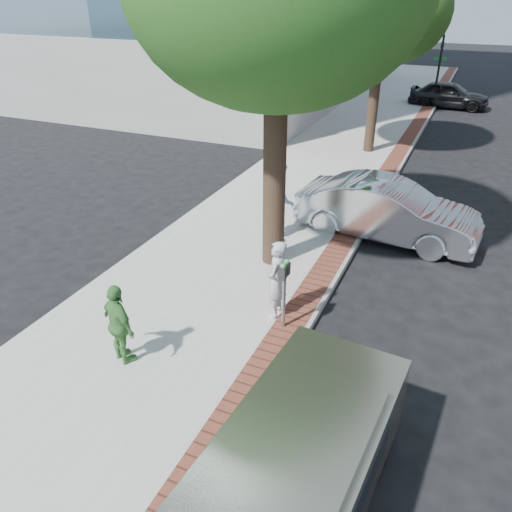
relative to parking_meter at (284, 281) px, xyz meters
The scene contains 14 objects.
ground 1.45m from the parking_meter, 138.14° to the left, with size 120.00×120.00×0.00m, color black.
sidewalk 8.87m from the parking_meter, 103.83° to the left, with size 5.00×60.00×0.15m, color #9E9991.
brick_strip 8.60m from the parking_meter, 89.34° to the left, with size 0.60×60.00×0.01m, color brown.
curb 8.63m from the parking_meter, 86.99° to the left, with size 0.10×60.00×0.15m, color gray.
office_base 26.34m from the parking_meter, 121.11° to the left, with size 18.20×22.20×4.00m, color gray.
signal_near 22.57m from the parking_meter, 89.24° to the left, with size 0.70×0.15×3.80m.
tree_far 13.24m from the parking_meter, 95.02° to the left, with size 4.80×4.80×7.14m.
parking_meter is the anchor object (origin of this frame).
person_gray 0.49m from the parking_meter, 131.67° to the left, with size 0.60×0.40×1.66m, color #B2B2B7.
person_officer 4.12m from the parking_meter, 112.89° to the left, with size 0.98×0.76×2.02m, color #97BDEA.
person_green 3.07m from the parking_meter, 137.29° to the right, with size 0.91×0.38×1.55m, color #47893E.
sedan_silver 5.24m from the parking_meter, 78.98° to the left, with size 1.67×4.78×1.57m, color silver.
bg_car 23.04m from the parking_meter, 87.43° to the left, with size 1.70×4.23×1.44m, color black.
van 3.97m from the parking_meter, 67.22° to the right, with size 2.05×4.57×1.64m.
Camera 1 is at (3.33, -8.06, 6.09)m, focal length 35.00 mm.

